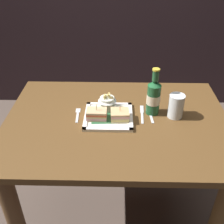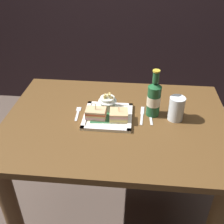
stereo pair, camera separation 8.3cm
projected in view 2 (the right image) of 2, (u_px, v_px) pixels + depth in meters
The scene contains 11 objects.
ground_plane at pixel (115, 211), 1.77m from camera, with size 6.00×6.00×0.00m, color brown.
dining_table at pixel (116, 143), 1.45m from camera, with size 1.13×0.81×0.73m.
square_plate at pixel (108, 116), 1.38m from camera, with size 0.24×0.24×0.02m.
sandwich_half_left at pixel (96, 114), 1.35m from camera, with size 0.10×0.07×0.08m.
sandwich_half_right at pixel (119, 115), 1.34m from camera, with size 0.09×0.08×0.07m.
fries_cup at pixel (108, 101), 1.40m from camera, with size 0.09×0.09×0.10m.
beer_bottle at pixel (154, 98), 1.35m from camera, with size 0.07×0.07×0.25m.
water_glass at pixel (176, 110), 1.34m from camera, with size 0.08×0.08×0.12m.
fork at pixel (78, 113), 1.41m from camera, with size 0.03×0.13×0.00m.
knife at pixel (142, 115), 1.40m from camera, with size 0.02×0.17×0.00m.
spoon at pixel (150, 114), 1.40m from camera, with size 0.03×0.12×0.01m.
Camera 2 is at (0.09, -1.11, 1.52)m, focal length 43.50 mm.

